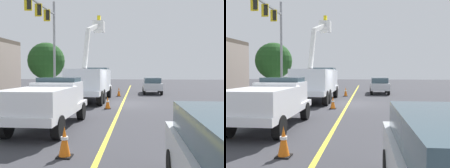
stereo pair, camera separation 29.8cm
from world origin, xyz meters
TOP-DOWN VIEW (x-y plane):
  - ground at (0.00, 0.00)m, footprint 120.00×120.00m
  - sidewalk_far_side at (-0.14, 7.79)m, footprint 60.05×4.66m
  - lane_centre_stripe at (0.00, 0.00)m, footprint 50.00×1.04m
  - utility_bucket_truck at (1.57, 2.61)m, footprint 8.24×2.71m
  - service_pickup_truck at (-8.39, 2.45)m, footprint 5.64×2.27m
  - passing_minivan at (9.15, -2.50)m, footprint 4.83×2.02m
  - traffic_cone_leading at (-11.91, 0.71)m, footprint 0.40×0.40m
  - traffic_cone_mid_front at (-2.74, 0.73)m, footprint 0.40×0.40m
  - traffic_cone_mid_rear at (5.57, 0.75)m, footprint 0.40×0.40m
  - traffic_signal_mast at (3.05, 6.83)m, footprint 6.88×0.63m
  - street_tree_right at (8.92, 9.15)m, footprint 4.06×4.06m

SIDE VIEW (x-z plane):
  - ground at x=0.00m, z-range 0.00..0.00m
  - lane_centre_stripe at x=0.00m, z-range 0.00..0.01m
  - sidewalk_far_side at x=-0.14m, z-range 0.00..0.12m
  - traffic_cone_mid_front at x=-2.74m, z-range -0.01..0.76m
  - traffic_cone_leading at x=-11.91m, z-range -0.01..0.84m
  - traffic_cone_mid_rear at x=5.57m, z-range -0.01..0.88m
  - passing_minivan at x=9.15m, z-range 0.13..1.82m
  - service_pickup_truck at x=-8.39m, z-range 0.09..2.15m
  - utility_bucket_truck at x=1.57m, z-range -1.89..5.11m
  - street_tree_right at x=8.92m, z-range 0.75..6.32m
  - traffic_signal_mast at x=3.05m, z-range 1.63..10.58m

